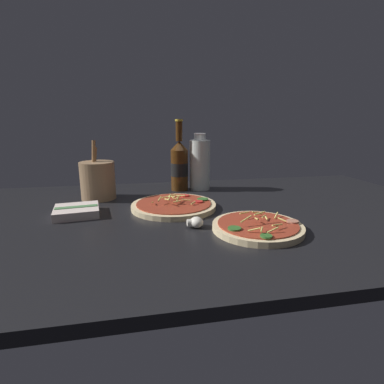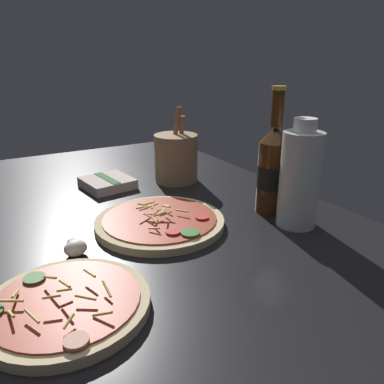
# 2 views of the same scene
# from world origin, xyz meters

# --- Properties ---
(counter_slab) EXTENTS (1.60, 0.90, 0.03)m
(counter_slab) POSITION_xyz_m (0.00, 0.00, 0.01)
(counter_slab) COLOR black
(counter_slab) RESTS_ON ground
(pizza_near) EXTENTS (0.22, 0.22, 0.05)m
(pizza_near) POSITION_xyz_m (0.10, -0.17, 0.03)
(pizza_near) COLOR beige
(pizza_near) RESTS_ON counter_slab
(pizza_far) EXTENTS (0.26, 0.26, 0.05)m
(pizza_far) POSITION_xyz_m (-0.08, 0.06, 0.03)
(pizza_far) COLOR beige
(pizza_far) RESTS_ON counter_slab
(beer_bottle) EXTENTS (0.07, 0.07, 0.27)m
(beer_bottle) POSITION_xyz_m (-0.03, 0.30, 0.12)
(beer_bottle) COLOR #47280F
(beer_bottle) RESTS_ON counter_slab
(oil_bottle) EXTENTS (0.08, 0.08, 0.21)m
(oil_bottle) POSITION_xyz_m (0.05, 0.29, 0.12)
(oil_bottle) COLOR silver
(oil_bottle) RESTS_ON counter_slab
(mushroom_left) EXTENTS (0.04, 0.04, 0.03)m
(mushroom_left) POSITION_xyz_m (-0.05, -0.12, 0.04)
(mushroom_left) COLOR white
(mushroom_left) RESTS_ON counter_slab
(utensil_crock) EXTENTS (0.12, 0.12, 0.20)m
(utensil_crock) POSITION_xyz_m (-0.32, 0.22, 0.09)
(utensil_crock) COLOR #9E7A56
(utensil_crock) RESTS_ON counter_slab
(dish_towel) EXTENTS (0.13, 0.13, 0.03)m
(dish_towel) POSITION_xyz_m (-0.36, 0.04, 0.04)
(dish_towel) COLOR beige
(dish_towel) RESTS_ON counter_slab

